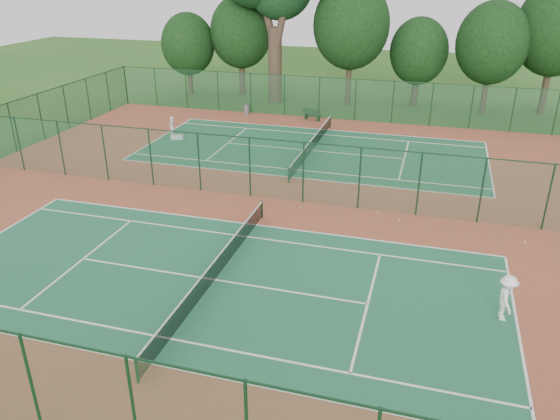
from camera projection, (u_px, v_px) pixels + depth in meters
The scene contains 18 objects.
ground at pixel (276, 199), 30.79m from camera, with size 120.00×120.00×0.00m, color #2A571B.
red_pad at pixel (276, 199), 30.79m from camera, with size 40.00×36.00×0.01m, color brown.
court_near at pixel (215, 280), 22.92m from camera, with size 23.77×10.97×0.01m, color #1E623E.
court_far at pixel (312, 151), 38.66m from camera, with size 23.77×10.97×0.01m, color #1D5B37.
fence_north at pixel (337, 99), 45.80m from camera, with size 40.00×0.09×3.50m.
fence_south at pixel (81, 397), 14.33m from camera, with size 40.00×0.09×3.50m.
fence_divider at pixel (276, 170), 30.07m from camera, with size 40.00×0.09×3.50m.
tennis_net_near at pixel (215, 269), 22.70m from camera, with size 0.10×12.90×0.97m.
tennis_net_far at pixel (313, 144), 38.44m from camera, with size 0.10×12.90×0.97m.
player_near at pixel (506, 298), 20.05m from camera, with size 1.18×0.68×1.83m, color white.
player_far at pixel (172, 127), 41.33m from camera, with size 0.58×0.38×1.58m, color silver.
trash_bin at pixel (246, 109), 47.67m from camera, with size 0.51×0.51×0.92m, color slate.
bench at pixel (312, 114), 45.89m from camera, with size 1.64×1.02×0.98m.
kit_bag at pixel (177, 137), 41.13m from camera, with size 0.91×0.34×0.34m, color silver.
stray_ball_a at pixel (377, 212), 29.05m from camera, with size 0.07×0.07×0.07m, color yellow.
stray_ball_b at pixel (399, 220), 28.17m from camera, with size 0.07×0.07×0.07m, color #EDF138.
stray_ball_c at pixel (300, 206), 29.77m from camera, with size 0.07×0.07×0.07m, color yellow.
evergreen_row at pixel (354, 103), 51.87m from camera, with size 39.00×5.00×12.00m, color black, non-canonical shape.
Camera 1 is at (8.09, -27.11, 12.18)m, focal length 35.00 mm.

